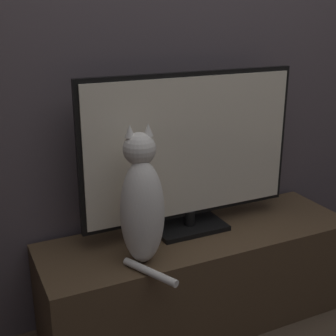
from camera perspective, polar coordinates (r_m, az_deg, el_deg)
The scene contains 4 objects.
wall_back at distance 2.00m, azimuth 0.71°, elevation 18.24°, with size 4.80×0.05×2.60m.
tv_stand at distance 2.09m, azimuth 3.76°, elevation -13.17°, with size 1.35×0.42×0.42m.
tv at distance 1.90m, azimuth 2.75°, elevation 2.02°, with size 0.93×0.18×0.67m.
cat at distance 1.69m, azimuth -3.21°, elevation -4.44°, with size 0.18×0.31×0.52m.
Camera 1 is at (-0.88, -0.58, 1.32)m, focal length 50.00 mm.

